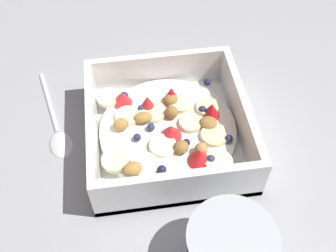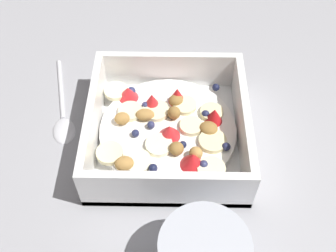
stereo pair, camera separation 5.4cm
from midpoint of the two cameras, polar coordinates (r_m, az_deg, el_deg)
name	(u,v)px [view 1 (the left image)]	position (r m, az deg, el deg)	size (l,w,h in m)	color
ground_plane	(157,148)	(0.56, -4.39, -3.38)	(2.40, 2.40, 0.00)	#9E9EA3
fruit_bowl	(168,130)	(0.55, -2.83, -0.70)	(0.21, 0.21, 0.07)	white
spoon	(56,129)	(0.60, -18.15, -0.59)	(0.06, 0.17, 0.01)	silver
yogurt_cup	(229,249)	(0.45, 5.21, -17.38)	(0.10, 0.10, 0.07)	white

